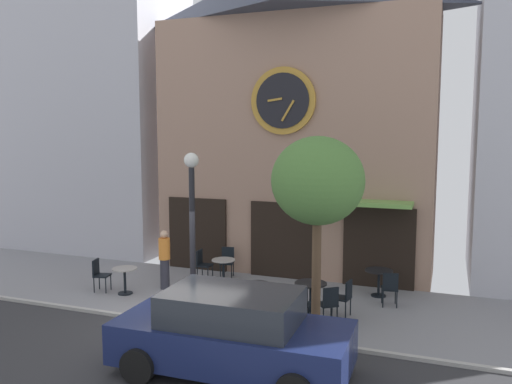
{
  "coord_description": "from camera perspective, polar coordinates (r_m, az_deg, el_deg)",
  "views": [
    {
      "loc": [
        5.6,
        -10.08,
        4.41
      ],
      "look_at": [
        0.98,
        2.32,
        2.87
      ],
      "focal_mm": 36.42,
      "sensor_mm": 36.0,
      "label": 1
    }
  ],
  "objects": [
    {
      "name": "cafe_chair_outer",
      "position": [
        12.2,
        4.85,
        -11.94
      ],
      "size": [
        0.45,
        0.45,
        0.9
      ],
      "color": "black",
      "rests_on": "ground_plane"
    },
    {
      "name": "cafe_chair_corner",
      "position": [
        12.79,
        9.73,
        -11.12
      ],
      "size": [
        0.46,
        0.46,
        0.9
      ],
      "color": "black",
      "rests_on": "ground_plane"
    },
    {
      "name": "cafe_table_rightmost",
      "position": [
        12.92,
        0.08,
        -10.98
      ],
      "size": [
        0.68,
        0.68,
        0.72
      ],
      "color": "black",
      "rests_on": "ground_plane"
    },
    {
      "name": "neighbor_building_left",
      "position": [
        21.08,
        -17.23,
        12.04
      ],
      "size": [
        6.37,
        3.9,
        12.99
      ],
      "color": "#B2B2BC",
      "rests_on": "ground_plane"
    },
    {
      "name": "cafe_table_center_left",
      "position": [
        14.76,
        -14.22,
        -8.93
      ],
      "size": [
        0.68,
        0.68,
        0.72
      ],
      "color": "black",
      "rests_on": "ground_plane"
    },
    {
      "name": "pedestrian_orange",
      "position": [
        14.9,
        -10.01,
        -7.23
      ],
      "size": [
        0.43,
        0.43,
        1.67
      ],
      "color": "#2D2D38",
      "rests_on": "ground_plane"
    },
    {
      "name": "cafe_chair_under_awning",
      "position": [
        13.71,
        14.5,
        -10.01
      ],
      "size": [
        0.47,
        0.47,
        0.9
      ],
      "color": "black",
      "rests_on": "ground_plane"
    },
    {
      "name": "street_tree",
      "position": [
        11.12,
        6.78,
        1.08
      ],
      "size": [
        2.01,
        1.8,
        4.32
      ],
      "color": "brown",
      "rests_on": "ground_plane"
    },
    {
      "name": "cafe_table_center",
      "position": [
        14.49,
        13.34,
        -9.1
      ],
      "size": [
        0.74,
        0.74,
        0.72
      ],
      "color": "black",
      "rests_on": "ground_plane"
    },
    {
      "name": "cafe_chair_facing_wall",
      "position": [
        15.97,
        -3.16,
        -7.42
      ],
      "size": [
        0.48,
        0.48,
        0.9
      ],
      "color": "black",
      "rests_on": "ground_plane"
    },
    {
      "name": "cafe_table_center_right",
      "position": [
        12.95,
        6.02,
        -10.7
      ],
      "size": [
        0.79,
        0.79,
        0.75
      ],
      "color": "black",
      "rests_on": "ground_plane"
    },
    {
      "name": "ground_plane",
      "position": [
        11.99,
        -9.39,
        -15.15
      ],
      "size": [
        26.6,
        10.22,
        0.13
      ],
      "color": "gray"
    },
    {
      "name": "cafe_chair_near_tree",
      "position": [
        15.7,
        -5.91,
        -7.7
      ],
      "size": [
        0.41,
        0.41,
        0.9
      ],
      "color": "black",
      "rests_on": "ground_plane"
    },
    {
      "name": "parked_car_navy",
      "position": [
        9.79,
        -2.65,
        -15.24
      ],
      "size": [
        4.34,
        2.1,
        1.55
      ],
      "color": "navy",
      "rests_on": "ground_plane"
    },
    {
      "name": "cafe_chair_mid_row",
      "position": [
        12.26,
        8.02,
        -11.88
      ],
      "size": [
        0.56,
        0.56,
        0.9
      ],
      "color": "black",
      "rests_on": "ground_plane"
    },
    {
      "name": "street_lamp",
      "position": [
        12.7,
        -7.0,
        -4.39
      ],
      "size": [
        0.36,
        0.36,
        3.92
      ],
      "color": "black",
      "rests_on": "ground_plane"
    },
    {
      "name": "cafe_chair_right_end",
      "position": [
        15.17,
        -16.83,
        -8.46
      ],
      "size": [
        0.48,
        0.48,
        0.9
      ],
      "color": "black",
      "rests_on": "ground_plane"
    },
    {
      "name": "clock_building",
      "position": [
        16.61,
        4.33,
        9.04
      ],
      "size": [
        8.57,
        3.76,
        9.88
      ],
      "color": "#9E7A66",
      "rests_on": "ground_plane"
    },
    {
      "name": "cafe_table_near_curb",
      "position": [
        15.22,
        -3.58,
        -8.21
      ],
      "size": [
        0.68,
        0.68,
        0.73
      ],
      "color": "black",
      "rests_on": "ground_plane"
    }
  ]
}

